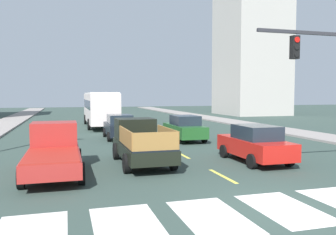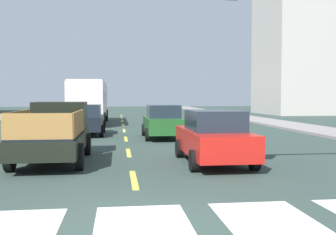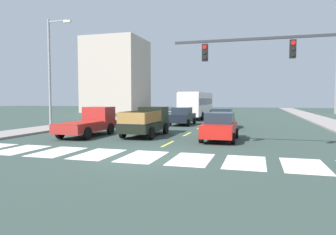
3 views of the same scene
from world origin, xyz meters
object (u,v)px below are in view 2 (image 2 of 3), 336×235
at_px(sedan_near_right, 214,137).
at_px(sedan_mid, 86,120).
at_px(sedan_far, 163,122).
at_px(pickup_stakebed, 55,133).
at_px(city_bus, 90,99).

relative_size(sedan_near_right, sedan_mid, 1.00).
bearing_deg(sedan_far, pickup_stakebed, -123.83).
xyz_separation_m(pickup_stakebed, sedan_far, (4.43, 6.64, -0.08)).
xyz_separation_m(city_bus, sedan_mid, (0.46, -9.72, -1.09)).
relative_size(pickup_stakebed, sedan_far, 1.18).
height_order(city_bus, sedan_far, city_bus).
xyz_separation_m(pickup_stakebed, city_bus, (-0.12, 18.60, 1.02)).
bearing_deg(city_bus, sedan_near_right, -76.41).
bearing_deg(pickup_stakebed, city_bus, 92.71).
distance_m(city_bus, sedan_mid, 9.79).
distance_m(pickup_stakebed, sedan_mid, 8.89).
xyz_separation_m(city_bus, sedan_near_right, (5.28, -19.94, -1.09)).
distance_m(pickup_stakebed, sedan_far, 7.98).
height_order(sedan_far, sedan_mid, same).
relative_size(sedan_far, sedan_near_right, 1.00).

